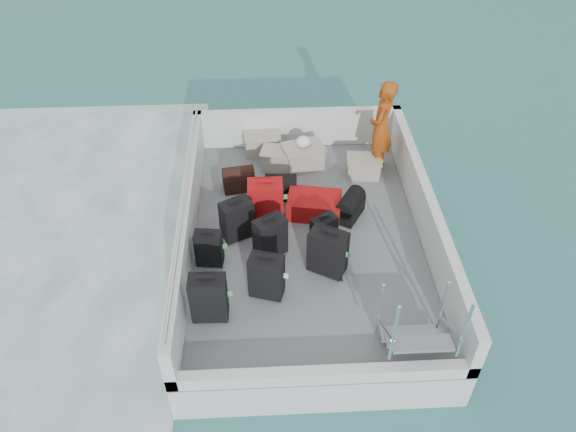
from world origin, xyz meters
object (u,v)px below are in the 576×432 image
suitcase_0 (209,298)px  crate_0 (262,144)px  crate_3 (363,167)px  passenger (381,128)px  suitcase_4 (270,237)px  suitcase_8 (314,205)px  suitcase_5 (266,202)px  crate_2 (303,157)px  crate_1 (278,160)px  suitcase_2 (237,220)px  suitcase_7 (324,232)px  suitcase_1 (209,249)px  suitcase_6 (328,252)px  suitcase_3 (267,277)px

suitcase_0 → crate_0: size_ratio=1.20×
crate_3 → passenger: 0.72m
suitcase_4 → passenger: passenger is taller
crate_3 → suitcase_8: bearing=-134.1°
suitcase_4 → suitcase_5: 0.74m
suitcase_5 → crate_2: (0.66, 1.35, -0.16)m
crate_1 → passenger: size_ratio=0.33×
suitcase_2 → suitcase_7: suitcase_2 is taller
crate_0 → suitcase_1: bearing=-106.0°
suitcase_0 → suitcase_6: bearing=27.0°
suitcase_8 → suitcase_7: bearing=-163.8°
suitcase_3 → crate_3: 3.03m
suitcase_2 → suitcase_3: size_ratio=0.95×
suitcase_2 → suitcase_8: size_ratio=0.79×
suitcase_0 → suitcase_2: (0.32, 1.49, -0.03)m
suitcase_6 → crate_0: suitcase_6 is taller
suitcase_5 → suitcase_4: bearing=-86.2°
crate_1 → suitcase_4: bearing=-95.2°
suitcase_3 → crate_2: bearing=93.3°
suitcase_0 → crate_0: bearing=80.6°
crate_0 → crate_3: size_ratio=1.12×
suitcase_0 → suitcase_3: bearing=27.1°
crate_1 → crate_3: 1.43m
crate_2 → passenger: passenger is taller
suitcase_6 → crate_3: size_ratio=1.31×
suitcase_4 → suitcase_5: bearing=62.5°
suitcase_3 → crate_0: (-0.01, 3.29, -0.16)m
suitcase_7 → passenger: size_ratio=0.32×
suitcase_7 → crate_0: (-0.85, 2.40, -0.08)m
suitcase_3 → crate_0: size_ratio=1.14×
suitcase_8 → crate_0: crate_0 is taller
suitcase_8 → crate_3: (0.90, 0.93, -0.00)m
suitcase_5 → crate_3: bearing=32.4°
suitcase_8 → crate_2: 1.24m
suitcase_6 → crate_0: 3.02m
suitcase_1 → suitcase_8: (1.54, 0.99, -0.12)m
suitcase_0 → suitcase_5: 1.97m
suitcase_0 → suitcase_1: bearing=95.1°
suitcase_3 → suitcase_7: bearing=63.6°
crate_0 → passenger: size_ratio=0.36×
suitcase_6 → crate_2: size_ratio=1.09×
suitcase_5 → suitcase_6: bearing=-53.2°
suitcase_3 → crate_2: 2.92m
crate_0 → crate_2: 0.82m
suitcase_7 → crate_0: suitcase_7 is taller
suitcase_3 → suitcase_8: 1.78m
suitcase_1 → suitcase_8: suitcase_1 is taller
passenger → suitcase_5: bearing=-33.3°
passenger → crate_3: bearing=-30.1°
suitcase_1 → suitcase_6: size_ratio=0.81×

